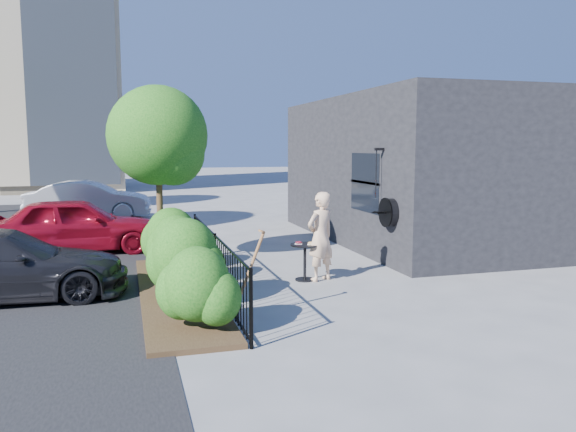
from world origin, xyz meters
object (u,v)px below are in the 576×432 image
object	(u,v)px
cafe_table	(305,255)
car_darkgrey	(1,265)
car_red	(76,225)
shovel	(247,279)
woman	(320,236)
patio_tree	(161,142)
car_silver	(89,200)

from	to	relation	value
cafe_table	car_darkgrey	distance (m)	5.52
car_red	shovel	bearing A→B (deg)	-157.39
car_darkgrey	woman	bearing A→B (deg)	-91.80
woman	car_darkgrey	world-z (taller)	woman
car_darkgrey	shovel	bearing A→B (deg)	-119.20
cafe_table	car_red	bearing A→B (deg)	136.34
patio_tree	car_silver	distance (m)	9.18
patio_tree	car_silver	bearing A→B (deg)	103.33
patio_tree	car_darkgrey	distance (m)	4.23
patio_tree	car_red	size ratio (longest dim) A/B	0.95
car_red	woman	bearing A→B (deg)	-134.64
patio_tree	woman	size ratio (longest dim) A/B	2.22
cafe_table	shovel	size ratio (longest dim) A/B	0.55
woman	car_silver	distance (m)	12.16
patio_tree	woman	world-z (taller)	patio_tree
shovel	cafe_table	bearing A→B (deg)	52.25
cafe_table	car_darkgrey	bearing A→B (deg)	178.72
woman	car_silver	world-z (taller)	woman
patio_tree	woman	xyz separation A→B (m)	(2.89, -2.40, -1.87)
car_red	cafe_table	bearing A→B (deg)	-135.83
car_red	car_silver	bearing A→B (deg)	-1.73
cafe_table	shovel	xyz separation A→B (m)	(-1.61, -2.08, 0.11)
woman	car_darkgrey	bearing A→B (deg)	-27.03
cafe_table	shovel	bearing A→B (deg)	-127.75
shovel	car_red	distance (m)	7.14
car_silver	car_darkgrey	distance (m)	10.93
car_red	car_darkgrey	size ratio (longest dim) A/B	0.97
woman	shovel	size ratio (longest dim) A/B	1.26
car_silver	car_red	bearing A→B (deg)	-174.12
woman	cafe_table	bearing A→B (deg)	-41.91
shovel	car_silver	distance (m)	13.45
cafe_table	car_red	xyz separation A→B (m)	(-4.61, 4.39, 0.20)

